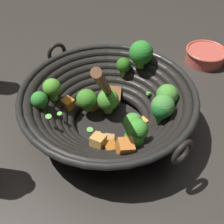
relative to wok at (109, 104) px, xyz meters
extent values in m
plane|color=#332D28|center=(0.00, 0.00, -0.07)|extent=(4.00, 4.00, 0.00)
cylinder|color=black|center=(0.00, 0.00, -0.07)|extent=(0.16, 0.16, 0.01)
torus|color=black|center=(0.00, 0.00, -0.05)|extent=(0.21, 0.21, 0.02)
torus|color=black|center=(0.00, 0.00, -0.04)|extent=(0.24, 0.24, 0.02)
torus|color=black|center=(0.00, 0.00, -0.03)|extent=(0.27, 0.27, 0.02)
torus|color=black|center=(0.00, 0.00, -0.01)|extent=(0.29, 0.29, 0.02)
torus|color=black|center=(0.00, 0.00, 0.00)|extent=(0.32, 0.32, 0.02)
torus|color=black|center=(0.00, 0.00, 0.01)|extent=(0.35, 0.35, 0.02)
torus|color=black|center=(0.00, 0.00, 0.02)|extent=(0.38, 0.38, 0.02)
torus|color=black|center=(0.00, 0.00, 0.03)|extent=(0.39, 0.39, 0.01)
torus|color=black|center=(-0.16, 0.13, 0.03)|extent=(0.04, 0.05, 0.05)
torus|color=black|center=(0.16, -0.13, 0.03)|extent=(0.04, 0.05, 0.05)
cylinder|color=#5AA24B|center=(0.01, -0.03, -0.04)|extent=(0.03, 0.03, 0.02)
sphere|color=#4C9C30|center=(0.01, -0.03, -0.01)|extent=(0.05, 0.05, 0.05)
cylinder|color=#89B553|center=(-0.07, 0.10, -0.01)|extent=(0.02, 0.02, 0.02)
sphere|color=#3F8526|center=(-0.07, 0.10, 0.01)|extent=(0.04, 0.04, 0.04)
cylinder|color=#6BA041|center=(0.06, -0.02, -0.04)|extent=(0.02, 0.03, 0.02)
sphere|color=#3F8527|center=(0.06, -0.02, -0.01)|extent=(0.05, 0.05, 0.05)
cylinder|color=#65AB4B|center=(-0.05, -0.14, 0.02)|extent=(0.03, 0.03, 0.02)
sphere|color=#2D892C|center=(-0.05, -0.14, 0.06)|extent=(0.06, 0.06, 0.06)
cylinder|color=#578E4A|center=(-0.12, -0.02, -0.01)|extent=(0.02, 0.02, 0.02)
sphere|color=#47913F|center=(-0.12, -0.02, 0.01)|extent=(0.04, 0.04, 0.04)
cylinder|color=#7AB14F|center=(0.14, 0.05, 0.01)|extent=(0.02, 0.02, 0.01)
sphere|color=#318A30|center=(0.14, 0.05, 0.03)|extent=(0.04, 0.04, 0.04)
cylinder|color=#7BBD58|center=(0.13, 0.01, 0.00)|extent=(0.02, 0.02, 0.02)
sphere|color=#55A42F|center=(0.13, 0.01, 0.03)|extent=(0.04, 0.04, 0.04)
cylinder|color=#71AB53|center=(-0.07, 0.09, 0.00)|extent=(0.02, 0.02, 0.02)
sphere|color=green|center=(-0.07, 0.09, 0.03)|extent=(0.04, 0.04, 0.04)
cylinder|color=#5E943E|center=(-0.12, -0.03, -0.01)|extent=(0.03, 0.02, 0.02)
sphere|color=#4D9935|center=(-0.12, -0.03, 0.02)|extent=(0.05, 0.05, 0.05)
cylinder|color=#6DA545|center=(-0.06, 0.04, -0.03)|extent=(0.02, 0.02, 0.02)
sphere|color=#489935|center=(-0.06, 0.04, -0.01)|extent=(0.04, 0.04, 0.04)
cylinder|color=#84B845|center=(-0.12, 0.01, 0.00)|extent=(0.02, 0.02, 0.02)
sphere|color=#49923F|center=(-0.12, 0.01, 0.03)|extent=(0.05, 0.05, 0.05)
cylinder|color=#79AF40|center=(-0.01, -0.13, -0.01)|extent=(0.02, 0.02, 0.02)
sphere|color=#2E6B1B|center=(-0.01, -0.13, 0.02)|extent=(0.04, 0.04, 0.04)
cylinder|color=#62A04D|center=(-0.11, 0.02, 0.00)|extent=(0.02, 0.02, 0.02)
sphere|color=#1C6C28|center=(-0.11, 0.02, 0.02)|extent=(0.04, 0.04, 0.04)
cube|color=orange|center=(0.10, -0.01, -0.02)|extent=(0.03, 0.03, 0.03)
cube|color=orange|center=(-0.06, 0.13, 0.02)|extent=(0.04, 0.04, 0.04)
cube|color=orange|center=(0.05, -0.04, -0.05)|extent=(0.04, 0.04, 0.03)
cube|color=gold|center=(-0.08, 0.00, -0.05)|extent=(0.03, 0.03, 0.02)
cube|color=#CE8A4C|center=(-0.01, 0.08, -0.03)|extent=(0.03, 0.03, 0.03)
cube|color=#CC8537|center=(-0.11, -0.02, -0.01)|extent=(0.03, 0.03, 0.02)
cube|color=#BD661E|center=(-0.02, 0.10, -0.02)|extent=(0.04, 0.04, 0.03)
cube|color=gold|center=(0.00, 0.10, -0.01)|extent=(0.03, 0.04, 0.03)
cylinder|color=#6BC651|center=(0.03, 0.07, -0.02)|extent=(0.02, 0.02, 0.01)
cylinder|color=#99D166|center=(0.01, 0.06, -0.04)|extent=(0.01, 0.01, 0.01)
cylinder|color=#6BC651|center=(0.11, 0.09, 0.03)|extent=(0.02, 0.02, 0.01)
cylinder|color=#6BC651|center=(0.10, 0.05, 0.00)|extent=(0.01, 0.01, 0.00)
cylinder|color=#99D166|center=(-0.01, 0.09, -0.03)|extent=(0.02, 0.02, 0.01)
cylinder|color=#56B247|center=(0.00, -0.02, -0.03)|extent=(0.01, 0.01, 0.00)
cylinder|color=#6BC651|center=(-0.08, -0.06, -0.01)|extent=(0.01, 0.01, 0.01)
cube|color=brown|center=(0.01, -0.07, -0.03)|extent=(0.06, 0.07, 0.01)
cylinder|color=brown|center=(0.00, 0.04, 0.09)|extent=(0.04, 0.19, 0.20)
cylinder|color=#D15647|center=(-0.24, -0.32, -0.05)|extent=(0.12, 0.12, 0.04)
torus|color=#C85544|center=(-0.24, -0.32, -0.03)|extent=(0.12, 0.12, 0.01)
cylinder|color=#56B247|center=(-0.21, -0.30, -0.05)|extent=(0.02, 0.02, 0.00)
cylinder|color=#99D166|center=(-0.24, -0.33, -0.05)|extent=(0.01, 0.01, 0.01)
cylinder|color=#56B247|center=(-0.22, -0.35, -0.05)|extent=(0.02, 0.02, 0.01)
cylinder|color=#56B247|center=(-0.26, -0.34, -0.05)|extent=(0.02, 0.02, 0.00)
camera|label=1|loc=(-0.09, 0.45, 0.43)|focal=44.85mm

